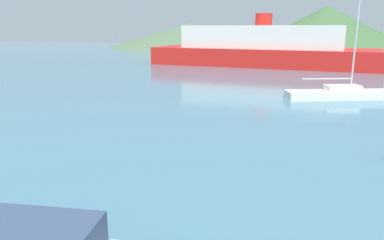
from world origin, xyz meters
The scene contains 4 objects.
sailboat_inner centered at (8.12, 27.48, 0.43)m, with size 8.48×3.90×9.77m.
ferry_distant centered at (1.52, 51.68, 2.39)m, with size 31.28×14.46×7.02m.
hill_west centered at (-18.99, 98.41, 3.15)m, with size 42.83×42.83×6.30m.
hill_central centered at (17.26, 111.46, 5.51)m, with size 42.75×42.75×11.02m.
Camera 1 is at (2.88, -1.72, 5.20)m, focal length 35.00 mm.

